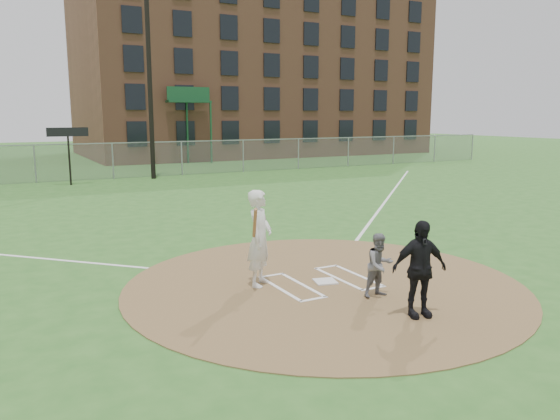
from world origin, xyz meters
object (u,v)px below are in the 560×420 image
umpire (419,269)px  batter_at_plate (260,238)px  home_plate (325,281)px  catcher (380,265)px

umpire → batter_at_plate: (-1.69, 2.93, 0.14)m
home_plate → catcher: (0.44, -1.27, 0.62)m
batter_at_plate → umpire: bearing=-60.0°
home_plate → batter_at_plate: batter_at_plate is taller
home_plate → catcher: 1.48m
catcher → umpire: bearing=-93.5°
home_plate → umpire: (0.38, -2.45, 0.85)m
home_plate → batter_at_plate: (-1.32, 0.48, 1.00)m
home_plate → batter_at_plate: size_ratio=0.22×
catcher → umpire: size_ratio=0.73×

